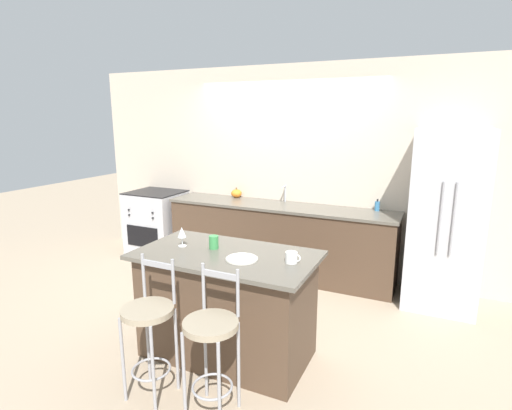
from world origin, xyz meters
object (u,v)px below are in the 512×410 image
object	(u,v)px
wine_glass	(182,233)
tumbler_cup	(214,242)
bar_stool_near	(149,324)
dinner_plate	(242,259)
soap_bottle	(377,206)
bar_stool_far	(212,339)
pumpkin_decoration	(236,193)
refrigerator	(446,220)
coffee_mug	(292,257)
oven_range	(157,223)

from	to	relation	value
wine_glass	tumbler_cup	world-z (taller)	wine_glass
bar_stool_near	dinner_plate	xyz separation A→B (m)	(0.45, 0.61, 0.37)
bar_stool_near	wine_glass	distance (m)	0.87
wine_glass	soap_bottle	distance (m)	2.50
dinner_plate	wine_glass	world-z (taller)	wine_glass
bar_stool_far	pumpkin_decoration	size ratio (longest dim) A/B	7.09
refrigerator	pumpkin_decoration	world-z (taller)	refrigerator
refrigerator	coffee_mug	world-z (taller)	refrigerator
coffee_mug	refrigerator	bearing A→B (deg)	59.30
oven_range	pumpkin_decoration	bearing A→B (deg)	10.56
refrigerator	dinner_plate	distance (m)	2.43
refrigerator	oven_range	distance (m)	3.93
bar_stool_near	wine_glass	bearing A→B (deg)	104.71
bar_stool_near	pumpkin_decoration	xyz separation A→B (m)	(-0.75, 2.80, 0.42)
wine_glass	coffee_mug	bearing A→B (deg)	1.19
bar_stool_near	pumpkin_decoration	size ratio (longest dim) A/B	7.09
dinner_plate	pumpkin_decoration	distance (m)	2.49
pumpkin_decoration	soap_bottle	world-z (taller)	soap_bottle
bar_stool_far	wine_glass	distance (m)	1.08
oven_range	soap_bottle	size ratio (longest dim) A/B	6.74
bar_stool_far	tumbler_cup	world-z (taller)	bar_stool_far
pumpkin_decoration	bar_stool_far	bearing A→B (deg)	-65.51
wine_glass	soap_bottle	world-z (taller)	wine_glass
bar_stool_far	tumbler_cup	bearing A→B (deg)	119.29
dinner_plate	tumbler_cup	distance (m)	0.37
refrigerator	dinner_plate	size ratio (longest dim) A/B	7.49
soap_bottle	bar_stool_far	bearing A→B (deg)	-103.13
wine_glass	tumbler_cup	xyz separation A→B (m)	(0.28, 0.06, -0.07)
oven_range	coffee_mug	bearing A→B (deg)	-33.41
oven_range	tumbler_cup	size ratio (longest dim) A/B	8.42
oven_range	coffee_mug	xyz separation A→B (m)	(2.81, -1.85, 0.50)
bar_stool_near	coffee_mug	size ratio (longest dim) A/B	8.51
tumbler_cup	coffee_mug	bearing A→B (deg)	-3.10
bar_stool_far	bar_stool_near	bearing A→B (deg)	-177.24
tumbler_cup	pumpkin_decoration	xyz separation A→B (m)	(-0.85, 2.04, 0.00)
wine_glass	soap_bottle	size ratio (longest dim) A/B	1.22
bar_stool_far	wine_glass	size ratio (longest dim) A/B	6.05
refrigerator	tumbler_cup	xyz separation A→B (m)	(-1.81, -1.79, 0.02)
tumbler_cup	dinner_plate	bearing A→B (deg)	-22.58
oven_range	pumpkin_decoration	xyz separation A→B (m)	(1.23, 0.23, 0.51)
bar_stool_far	coffee_mug	world-z (taller)	bar_stool_far
refrigerator	wine_glass	xyz separation A→B (m)	(-2.10, -1.85, 0.09)
refrigerator	bar_stool_near	xyz separation A→B (m)	(-1.91, -2.55, -0.39)
tumbler_cup	oven_range	bearing A→B (deg)	138.98
bar_stool_far	soap_bottle	world-z (taller)	soap_bottle
wine_glass	pumpkin_decoration	bearing A→B (deg)	105.13
tumbler_cup	pumpkin_decoration	world-z (taller)	pumpkin_decoration
refrigerator	tumbler_cup	distance (m)	2.55
refrigerator	bar_stool_near	size ratio (longest dim) A/B	1.84
refrigerator	oven_range	xyz separation A→B (m)	(-3.90, 0.02, -0.49)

